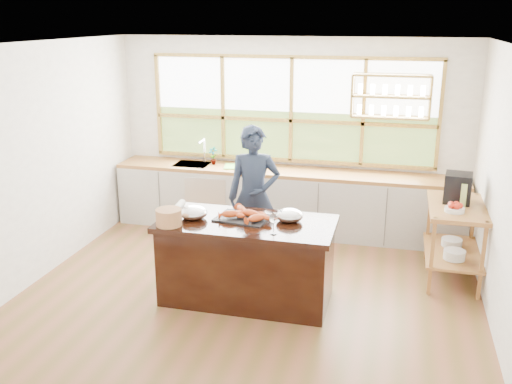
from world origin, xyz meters
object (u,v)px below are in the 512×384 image
(espresso_machine, at_px, (458,188))
(wicker_basket, at_px, (169,217))
(island, at_px, (247,260))
(cook, at_px, (254,197))

(espresso_machine, xyz_separation_m, wicker_basket, (-2.94, -1.53, -0.08))
(island, distance_m, espresso_machine, 2.59)
(island, bearing_deg, espresso_machine, 29.35)
(cook, height_order, wicker_basket, cook)
(wicker_basket, bearing_deg, island, 22.04)
(island, relative_size, espresso_machine, 5.48)
(island, xyz_separation_m, cook, (-0.16, 0.94, 0.41))
(espresso_machine, distance_m, wicker_basket, 3.31)
(cook, relative_size, wicker_basket, 6.47)
(island, distance_m, cook, 1.04)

